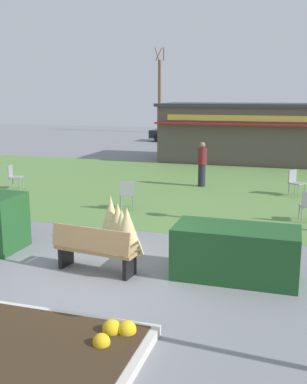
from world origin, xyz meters
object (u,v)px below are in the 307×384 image
(parked_car_west_slot, at_px, (179,133))
(food_kiosk, at_px, (269,133))
(park_bench, at_px, (95,249))
(tree_left_bg, at_px, (160,95))
(cafe_chair_east, at_px, (295,181))
(cafe_chair_north, at_px, (13,175))
(cafe_chair_west, at_px, (127,193))
(person_strolling, at_px, (202,164))

(parked_car_west_slot, bearing_deg, food_kiosk, -51.74)
(park_bench, distance_m, tree_left_bg, 34.34)
(parked_car_west_slot, bearing_deg, cafe_chair_east, -63.59)
(park_bench, distance_m, cafe_chair_north, 9.10)
(cafe_chair_west, relative_size, cafe_chair_east, 1.00)
(cafe_chair_north, xyz_separation_m, tree_left_bg, (-2.24, 26.54, 2.88))
(cafe_chair_west, xyz_separation_m, parked_car_west_slot, (-3.56, 20.54, 0.12))
(cafe_chair_east, relative_size, parked_car_west_slot, 0.21)
(park_bench, bearing_deg, food_kiosk, 82.16)
(parked_car_west_slot, bearing_deg, cafe_chair_north, -94.66)
(cafe_chair_east, relative_size, cafe_chair_north, 1.00)
(food_kiosk, height_order, cafe_chair_north, food_kiosk)
(cafe_chair_north, bearing_deg, food_kiosk, 49.36)
(cafe_chair_north, height_order, person_strolling, person_strolling)
(cafe_chair_west, height_order, cafe_chair_north, same)
(person_strolling, bearing_deg, tree_left_bg, 178.62)
(food_kiosk, xyz_separation_m, cafe_chair_north, (-8.55, -9.96, -0.98))
(park_bench, relative_size, person_strolling, 1.04)
(cafe_chair_west, height_order, cafe_chair_east, same)
(tree_left_bg, bearing_deg, person_strolling, -69.86)
(food_kiosk, relative_size, parked_car_west_slot, 2.61)
(park_bench, height_order, person_strolling, person_strolling)
(tree_left_bg, bearing_deg, parked_car_west_slot, -63.83)
(cafe_chair_north, relative_size, parked_car_west_slot, 0.21)
(person_strolling, bearing_deg, cafe_chair_east, 57.51)
(park_bench, xyz_separation_m, parked_car_west_slot, (-4.73, 25.46, 0.16))
(parked_car_west_slot, bearing_deg, cafe_chair_west, -80.16)
(park_bench, relative_size, cafe_chair_west, 1.97)
(cafe_chair_west, bearing_deg, food_kiosk, 73.50)
(food_kiosk, bearing_deg, parked_car_west_slot, 128.26)
(park_bench, xyz_separation_m, cafe_chair_east, (3.68, 8.52, 0.05))
(cafe_chair_west, relative_size, parked_car_west_slot, 0.21)
(park_bench, relative_size, tree_left_bg, 0.23)
(cafe_chair_west, distance_m, parked_car_west_slot, 20.85)
(cafe_chair_east, distance_m, cafe_chair_north, 10.13)
(food_kiosk, bearing_deg, person_strolling, -105.18)
(person_strolling, bearing_deg, cafe_chair_west, -40.25)
(cafe_chair_east, xyz_separation_m, tree_left_bg, (-12.19, 24.62, 2.88))
(person_strolling, relative_size, parked_car_west_slot, 0.40)
(cafe_chair_north, bearing_deg, park_bench, -46.48)
(cafe_chair_east, bearing_deg, cafe_chair_north, -169.07)
(food_kiosk, relative_size, tree_left_bg, 1.48)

